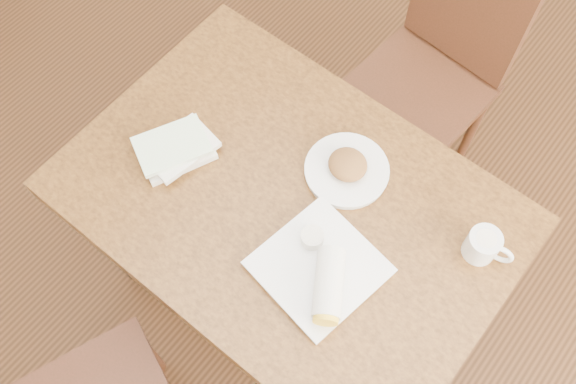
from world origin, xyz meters
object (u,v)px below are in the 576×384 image
Objects in this scene: chair_far at (436,63)px; book_stack at (176,149)px; table at (288,214)px; plate_scone at (347,168)px; plate_burrito at (322,272)px; coffee_mug at (484,245)px.

book_stack is at bearing -110.95° from chair_far.
book_stack is (-0.33, -0.08, 0.11)m from table.
plate_burrito reaches higher than plate_scone.
plate_burrito is at bearing -78.03° from chair_far.
book_stack is at bearing 176.44° from plate_burrito.
plate_scone is (0.06, -0.62, 0.22)m from chair_far.
chair_far is at bearing 69.05° from book_stack.
chair_far is 0.95m from plate_burrito.
coffee_mug is at bearing 18.80° from book_stack.
book_stack is (-0.52, 0.03, -0.00)m from plate_burrito.
chair_far is 7.67× the size of coffee_mug.
chair_far is 0.66m from plate_scone.
chair_far is at bearing 127.94° from coffee_mug.
coffee_mug is at bearing 3.80° from plate_scone.
book_stack is at bearing -161.20° from coffee_mug.
table is 0.52m from coffee_mug.
chair_far is at bearing 95.89° from plate_scone.
plate_scone is at bearing 67.00° from table.
plate_scone is 0.98× the size of book_stack.
chair_far is (0.01, 0.79, -0.12)m from table.
chair_far is at bearing 101.97° from plate_burrito.
coffee_mug is (0.47, 0.19, 0.13)m from table.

